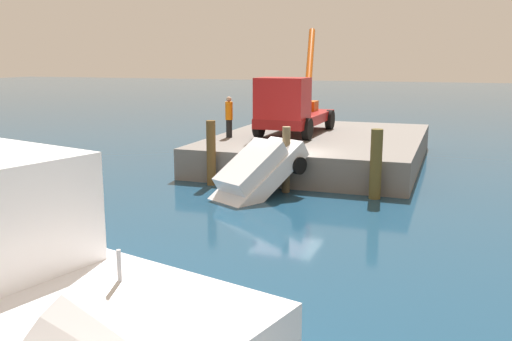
# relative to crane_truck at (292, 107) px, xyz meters

# --- Properties ---
(ground) EXTENTS (200.00, 200.00, 0.00)m
(ground) POSITION_rel_crane_truck_xyz_m (5.10, 1.33, -2.65)
(ground) COLOR navy
(dock) EXTENTS (12.31, 9.36, 1.30)m
(dock) POSITION_rel_crane_truck_xyz_m (-0.46, 1.33, -2.00)
(dock) COLOR slate
(dock) RESTS_ON ground
(crane_truck) EXTENTS (9.82, 2.76, 5.34)m
(crane_truck) POSITION_rel_crane_truck_xyz_m (0.00, 0.00, 0.00)
(crane_truck) COLOR maroon
(crane_truck) RESTS_ON dock
(dock_worker) EXTENTS (0.34, 0.34, 1.89)m
(dock_worker) POSITION_rel_crane_truck_xyz_m (1.82, -2.49, -0.38)
(dock_worker) COLOR black
(dock_worker) RESTS_ON dock
(salvaged_car) EXTENTS (4.33, 3.49, 3.01)m
(salvaged_car) POSITION_rel_crane_truck_xyz_m (7.26, 0.64, -1.95)
(salvaged_car) COLOR silver
(salvaged_car) RESTS_ON ground
(moored_yacht) EXTENTS (7.05, 13.93, 6.10)m
(moored_yacht) POSITION_rel_crane_truck_xyz_m (19.25, 1.07, -1.97)
(moored_yacht) COLOR white
(moored_yacht) RESTS_ON ground
(piling_near) EXTENTS (0.36, 0.36, 2.55)m
(piling_near) POSITION_rel_crane_truck_xyz_m (5.96, -1.56, -1.37)
(piling_near) COLOR brown
(piling_near) RESTS_ON ground
(piling_mid) EXTENTS (0.30, 0.30, 2.46)m
(piling_mid) POSITION_rel_crane_truck_xyz_m (6.15, 1.56, -1.42)
(piling_mid) COLOR brown
(piling_mid) RESTS_ON ground
(piling_far) EXTENTS (0.42, 0.42, 2.50)m
(piling_far) POSITION_rel_crane_truck_xyz_m (6.03, 4.83, -1.40)
(piling_far) COLOR brown
(piling_far) RESTS_ON ground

